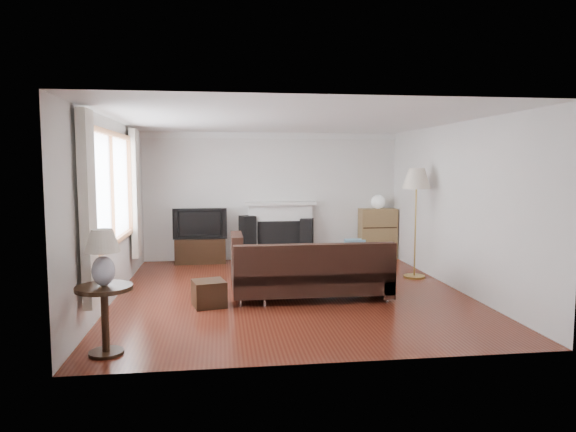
{
  "coord_description": "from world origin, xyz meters",
  "views": [
    {
      "loc": [
        -1.0,
        -7.35,
        1.86
      ],
      "look_at": [
        0.0,
        0.3,
        1.1
      ],
      "focal_mm": 32.0,
      "sensor_mm": 36.0,
      "label": 1
    }
  ],
  "objects": [
    {
      "name": "fireplace",
      "position": [
        0.15,
        2.64,
        0.57
      ],
      "size": [
        1.4,
        0.26,
        1.15
      ],
      "primitive_type": "cube",
      "color": "white",
      "rests_on": "room"
    },
    {
      "name": "television",
      "position": [
        -1.4,
        2.5,
        0.77
      ],
      "size": [
        1.01,
        0.13,
        0.58
      ],
      "primitive_type": "imported",
      "color": "black",
      "rests_on": "tv_stand"
    },
    {
      "name": "table_lamp",
      "position": [
        -2.15,
        -2.23,
        0.96
      ],
      "size": [
        0.34,
        0.34,
        0.55
      ],
      "primitive_type": "cube",
      "color": "silver",
      "rests_on": "side_table"
    },
    {
      "name": "room",
      "position": [
        0.0,
        0.0,
        1.25
      ],
      "size": [
        5.1,
        5.6,
        2.54
      ],
      "color": "#582013",
      "rests_on": "ground"
    },
    {
      "name": "globe_lamp",
      "position": [
        2.11,
        2.53,
        1.14
      ],
      "size": [
        0.27,
        0.27,
        0.27
      ],
      "primitive_type": "sphere",
      "color": "white",
      "rests_on": "bookshelf"
    },
    {
      "name": "floor_lamp",
      "position": [
        2.18,
        0.72,
        0.91
      ],
      "size": [
        0.58,
        0.58,
        1.82
      ],
      "primitive_type": "cube",
      "rotation": [
        0.0,
        0.0,
        -0.28
      ],
      "color": "#B08C3D",
      "rests_on": "ground"
    },
    {
      "name": "curtain_far",
      "position": [
        -2.4,
        1.32,
        1.4
      ],
      "size": [
        0.1,
        0.35,
        2.1
      ],
      "primitive_type": "cube",
      "color": "silver",
      "rests_on": "room"
    },
    {
      "name": "side_table",
      "position": [
        -2.15,
        -2.23,
        0.34
      ],
      "size": [
        0.55,
        0.55,
        0.69
      ],
      "primitive_type": "cube",
      "color": "black",
      "rests_on": "ground"
    },
    {
      "name": "footstool",
      "position": [
        -1.18,
        -0.61,
        0.17
      ],
      "size": [
        0.49,
        0.49,
        0.34
      ],
      "primitive_type": "cube",
      "rotation": [
        0.0,
        0.0,
        0.23
      ],
      "color": "black",
      "rests_on": "ground"
    },
    {
      "name": "tv_stand",
      "position": [
        -1.4,
        2.5,
        0.24
      ],
      "size": [
        0.95,
        0.43,
        0.48
      ],
      "primitive_type": "cube",
      "color": "black",
      "rests_on": "ground"
    },
    {
      "name": "sectional_sofa",
      "position": [
        0.24,
        -0.38,
        0.38
      ],
      "size": [
        2.37,
        1.73,
        0.77
      ],
      "primitive_type": "cube",
      "color": "black",
      "rests_on": "ground"
    },
    {
      "name": "curtain_near",
      "position": [
        -2.4,
        -1.72,
        1.4
      ],
      "size": [
        0.1,
        0.35,
        2.1
      ],
      "primitive_type": "cube",
      "color": "silver",
      "rests_on": "room"
    },
    {
      "name": "speaker_right",
      "position": [
        0.67,
        2.55,
        0.41
      ],
      "size": [
        0.31,
        0.34,
        0.82
      ],
      "primitive_type": "cube",
      "rotation": [
        0.0,
        0.0,
        -0.34
      ],
      "color": "black",
      "rests_on": "ground"
    },
    {
      "name": "window",
      "position": [
        -2.45,
        -0.2,
        1.55
      ],
      "size": [
        0.12,
        2.74,
        1.54
      ],
      "primitive_type": "cube",
      "color": "brown",
      "rests_on": "room"
    },
    {
      "name": "coffee_table",
      "position": [
        0.49,
        0.94,
        0.21
      ],
      "size": [
        1.21,
        0.9,
        0.42
      ],
      "primitive_type": "cube",
      "rotation": [
        0.0,
        0.0,
        -0.32
      ],
      "color": "#9D6D4B",
      "rests_on": "ground"
    },
    {
      "name": "speaker_left",
      "position": [
        -0.5,
        2.54,
        0.45
      ],
      "size": [
        0.34,
        0.37,
        0.89
      ],
      "primitive_type": "cube",
      "rotation": [
        0.0,
        0.0,
        0.38
      ],
      "color": "black",
      "rests_on": "ground"
    },
    {
      "name": "bookshelf",
      "position": [
        2.11,
        2.53,
        0.5
      ],
      "size": [
        0.73,
        0.35,
        1.0
      ],
      "primitive_type": "cube",
      "color": "olive",
      "rests_on": "ground"
    }
  ]
}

